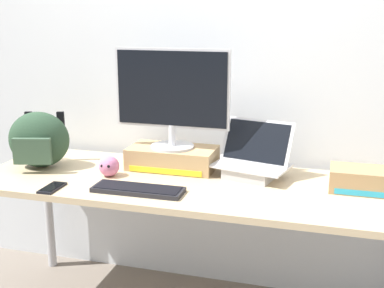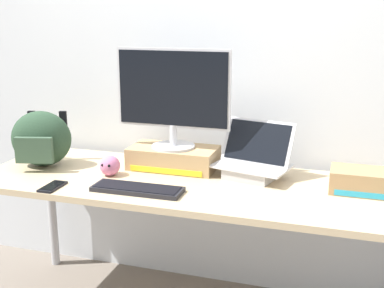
% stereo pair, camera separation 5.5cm
% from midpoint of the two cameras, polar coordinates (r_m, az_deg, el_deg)
% --- Properties ---
extents(back_wall, '(7.00, 0.10, 2.60)m').
position_cam_midpoint_polar(back_wall, '(2.65, 3.59, 10.68)').
color(back_wall, silver).
rests_on(back_wall, ground).
extents(desk, '(2.05, 0.70, 0.72)m').
position_cam_midpoint_polar(desk, '(2.36, 0.67, -5.77)').
color(desk, tan).
rests_on(desk, ground).
extents(toner_box_yellow, '(0.43, 0.24, 0.11)m').
position_cam_midpoint_polar(toner_box_yellow, '(2.52, -1.49, -1.56)').
color(toner_box_yellow, tan).
rests_on(toner_box_yellow, desk).
extents(desktop_monitor, '(0.58, 0.22, 0.49)m').
position_cam_midpoint_polar(desktop_monitor, '(2.45, -1.55, 5.53)').
color(desktop_monitor, silver).
rests_on(desktop_monitor, toner_box_yellow).
extents(open_laptop, '(0.39, 0.30, 0.26)m').
position_cam_midpoint_polar(open_laptop, '(2.40, 7.56, -2.47)').
color(open_laptop, '#ADADB2').
rests_on(open_laptop, desk).
extents(external_keyboard, '(0.40, 0.14, 0.02)m').
position_cam_midpoint_polar(external_keyboard, '(2.22, -5.51, -5.11)').
color(external_keyboard, black).
rests_on(external_keyboard, desk).
extents(messenger_backpack, '(0.35, 0.30, 0.28)m').
position_cam_midpoint_polar(messenger_backpack, '(2.64, -16.20, 0.55)').
color(messenger_backpack, '#28422D').
rests_on(messenger_backpack, desk).
extents(cell_phone, '(0.07, 0.15, 0.01)m').
position_cam_midpoint_polar(cell_phone, '(2.33, -14.92, -4.70)').
color(cell_phone, black).
rests_on(cell_phone, desk).
extents(plush_toy, '(0.10, 0.10, 0.10)m').
position_cam_midpoint_polar(plush_toy, '(2.44, -8.69, -2.44)').
color(plush_toy, '#CC7099').
rests_on(plush_toy, desk).
extents(toner_box_cyan, '(0.32, 0.18, 0.10)m').
position_cam_midpoint_polar(toner_box_cyan, '(2.32, 20.02, -4.04)').
color(toner_box_cyan, '#9E7A51').
rests_on(toner_box_cyan, desk).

